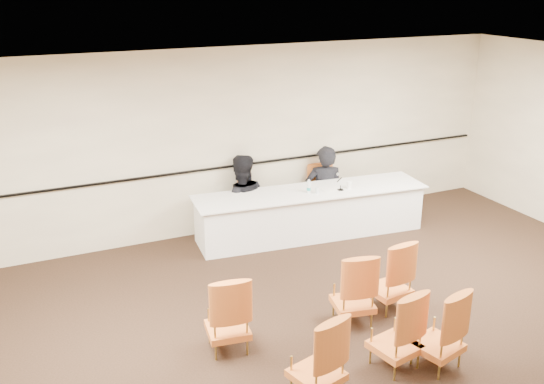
% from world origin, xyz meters
% --- Properties ---
extents(floor, '(10.00, 10.00, 0.00)m').
position_xyz_m(floor, '(0.00, 0.00, 0.00)').
color(floor, black).
rests_on(floor, ground).
extents(ceiling, '(10.00, 10.00, 0.00)m').
position_xyz_m(ceiling, '(0.00, 0.00, 3.00)').
color(ceiling, white).
rests_on(ceiling, ground).
extents(wall_back, '(10.00, 0.04, 3.00)m').
position_xyz_m(wall_back, '(0.00, 4.00, 1.50)').
color(wall_back, '#F1E3BE').
rests_on(wall_back, ground).
extents(wall_rail, '(9.80, 0.04, 0.03)m').
position_xyz_m(wall_rail, '(0.00, 3.96, 1.10)').
color(wall_rail, black).
rests_on(wall_rail, wall_back).
extents(panel_table, '(3.87, 1.24, 0.76)m').
position_xyz_m(panel_table, '(1.09, 3.20, 0.38)').
color(panel_table, white).
rests_on(panel_table, ground).
extents(panelist_main, '(0.77, 0.64, 1.82)m').
position_xyz_m(panelist_main, '(1.63, 3.71, 0.41)').
color(panelist_main, black).
rests_on(panelist_main, ground).
extents(panelist_main_chair, '(0.55, 0.55, 0.95)m').
position_xyz_m(panelist_main_chair, '(1.63, 3.71, 0.47)').
color(panelist_main_chair, orange).
rests_on(panelist_main_chair, ground).
extents(panelist_second, '(0.99, 0.84, 1.80)m').
position_xyz_m(panelist_second, '(0.14, 3.86, 0.41)').
color(panelist_second, black).
rests_on(panelist_second, ground).
extents(panelist_second_chair, '(0.55, 0.55, 0.95)m').
position_xyz_m(panelist_second_chair, '(0.14, 3.86, 0.47)').
color(panelist_second_chair, orange).
rests_on(panelist_second_chair, ground).
extents(papers, '(0.30, 0.22, 0.00)m').
position_xyz_m(papers, '(1.42, 3.12, 0.76)').
color(papers, white).
rests_on(papers, panel_table).
extents(microphone, '(0.12, 0.20, 0.26)m').
position_xyz_m(microphone, '(1.54, 3.03, 0.89)').
color(microphone, black).
rests_on(microphone, panel_table).
extents(water_bottle, '(0.08, 0.08, 0.22)m').
position_xyz_m(water_bottle, '(1.02, 3.15, 0.87)').
color(water_bottle, teal).
rests_on(water_bottle, panel_table).
extents(drinking_glass, '(0.07, 0.07, 0.10)m').
position_xyz_m(drinking_glass, '(1.13, 3.06, 0.81)').
color(drinking_glass, silver).
rests_on(drinking_glass, panel_table).
extents(coffee_cup, '(0.11, 0.11, 0.13)m').
position_xyz_m(coffee_cup, '(1.70, 3.05, 0.83)').
color(coffee_cup, white).
rests_on(coffee_cup, panel_table).
extents(aud_chair_front_left, '(0.56, 0.56, 0.95)m').
position_xyz_m(aud_chair_front_left, '(-1.27, 0.73, 0.47)').
color(aud_chair_front_left, orange).
rests_on(aud_chair_front_left, ground).
extents(aud_chair_front_mid, '(0.59, 0.59, 0.95)m').
position_xyz_m(aud_chair_front_mid, '(0.32, 0.64, 0.47)').
color(aud_chair_front_mid, orange).
rests_on(aud_chair_front_mid, ground).
extents(aud_chair_front_right, '(0.55, 0.55, 0.95)m').
position_xyz_m(aud_chair_front_right, '(0.92, 0.74, 0.47)').
color(aud_chair_front_right, orange).
rests_on(aud_chair_front_right, ground).
extents(aud_chair_back_left, '(0.61, 0.61, 0.95)m').
position_xyz_m(aud_chair_back_left, '(-0.75, -0.40, 0.47)').
color(aud_chair_back_left, orange).
rests_on(aud_chair_back_left, ground).
extents(aud_chair_back_mid, '(0.59, 0.59, 0.95)m').
position_xyz_m(aud_chair_back_mid, '(0.26, -0.32, 0.47)').
color(aud_chair_back_mid, orange).
rests_on(aud_chair_back_mid, ground).
extents(aud_chair_back_right, '(0.61, 0.61, 0.95)m').
position_xyz_m(aud_chair_back_right, '(0.67, -0.50, 0.47)').
color(aud_chair_back_right, orange).
rests_on(aud_chair_back_right, ground).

